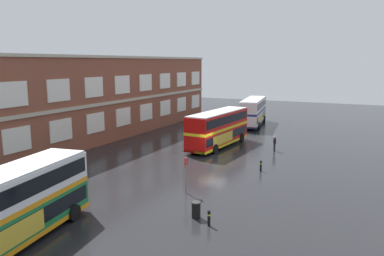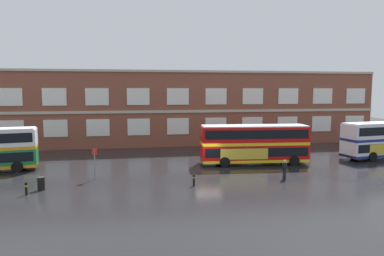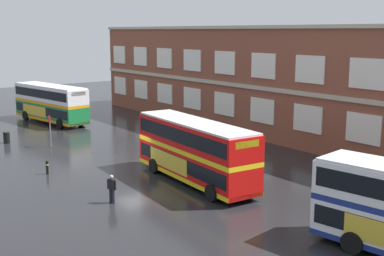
{
  "view_description": "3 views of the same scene",
  "coord_description": "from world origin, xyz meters",
  "px_view_note": "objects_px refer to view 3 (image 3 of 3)",
  "views": [
    {
      "loc": [
        -34.58,
        -14.45,
        9.62
      ],
      "look_at": [
        -0.03,
        2.37,
        2.92
      ],
      "focal_mm": 35.63,
      "sensor_mm": 36.0,
      "label": 1
    },
    {
      "loc": [
        -7.16,
        -32.63,
        7.66
      ],
      "look_at": [
        -1.38,
        1.42,
        3.92
      ],
      "focal_mm": 32.63,
      "sensor_mm": 36.0,
      "label": 2
    },
    {
      "loc": [
        30.99,
        -17.86,
        9.87
      ],
      "look_at": [
        2.86,
        3.07,
        3.11
      ],
      "focal_mm": 47.3,
      "sensor_mm": 36.0,
      "label": 3
    }
  ],
  "objects_px": {
    "double_decker_near": "(51,103)",
    "bus_stand_flag": "(50,128)",
    "double_decker_middle": "(195,150)",
    "station_litter_bin": "(7,137)",
    "waiting_passenger": "(112,188)",
    "safety_bollard_east": "(47,167)"
  },
  "relations": [
    {
      "from": "double_decker_near",
      "to": "waiting_passenger",
      "type": "bearing_deg",
      "value": -14.51
    },
    {
      "from": "safety_bollard_east",
      "to": "bus_stand_flag",
      "type": "bearing_deg",
      "value": 157.19
    },
    {
      "from": "waiting_passenger",
      "to": "safety_bollard_east",
      "type": "distance_m",
      "value": 8.15
    },
    {
      "from": "double_decker_near",
      "to": "safety_bollard_east",
      "type": "bearing_deg",
      "value": -22.12
    },
    {
      "from": "double_decker_near",
      "to": "bus_stand_flag",
      "type": "bearing_deg",
      "value": -21.64
    },
    {
      "from": "double_decker_near",
      "to": "waiting_passenger",
      "type": "height_order",
      "value": "double_decker_near"
    },
    {
      "from": "double_decker_near",
      "to": "waiting_passenger",
      "type": "relative_size",
      "value": 6.63
    },
    {
      "from": "waiting_passenger",
      "to": "bus_stand_flag",
      "type": "bearing_deg",
      "value": 170.86
    },
    {
      "from": "double_decker_near",
      "to": "station_litter_bin",
      "type": "relative_size",
      "value": 10.94
    },
    {
      "from": "double_decker_near",
      "to": "double_decker_middle",
      "type": "distance_m",
      "value": 27.13
    },
    {
      "from": "double_decker_near",
      "to": "bus_stand_flag",
      "type": "xyz_separation_m",
      "value": [
        11.46,
        -4.55,
        -0.51
      ]
    },
    {
      "from": "waiting_passenger",
      "to": "double_decker_middle",
      "type": "bearing_deg",
      "value": 94.47
    },
    {
      "from": "double_decker_near",
      "to": "station_litter_bin",
      "type": "xyz_separation_m",
      "value": [
        7.7,
        -7.16,
        -1.63
      ]
    },
    {
      "from": "safety_bollard_east",
      "to": "double_decker_middle",
      "type": "bearing_deg",
      "value": 43.38
    },
    {
      "from": "station_litter_bin",
      "to": "safety_bollard_east",
      "type": "bearing_deg",
      "value": -3.77
    },
    {
      "from": "station_litter_bin",
      "to": "bus_stand_flag",
      "type": "bearing_deg",
      "value": 34.74
    },
    {
      "from": "double_decker_middle",
      "to": "safety_bollard_east",
      "type": "xyz_separation_m",
      "value": [
        -7.6,
        -7.18,
        -1.66
      ]
    },
    {
      "from": "double_decker_near",
      "to": "bus_stand_flag",
      "type": "relative_size",
      "value": 4.17
    },
    {
      "from": "waiting_passenger",
      "to": "bus_stand_flag",
      "type": "height_order",
      "value": "bus_stand_flag"
    },
    {
      "from": "double_decker_middle",
      "to": "station_litter_bin",
      "type": "height_order",
      "value": "double_decker_middle"
    },
    {
      "from": "double_decker_middle",
      "to": "bus_stand_flag",
      "type": "xyz_separation_m",
      "value": [
        -15.66,
        -3.79,
        -0.51
      ]
    },
    {
      "from": "bus_stand_flag",
      "to": "station_litter_bin",
      "type": "relative_size",
      "value": 2.62
    }
  ]
}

